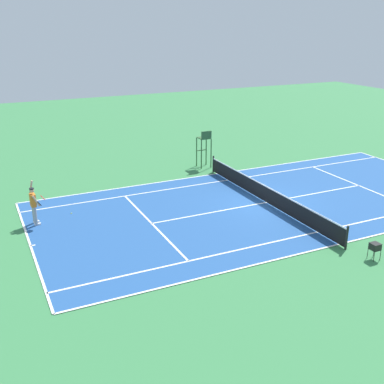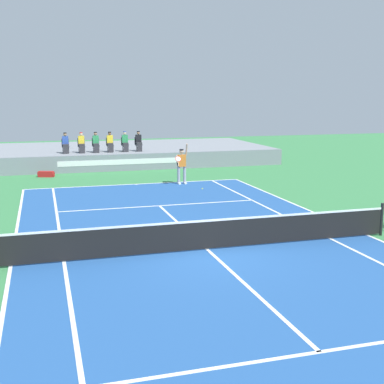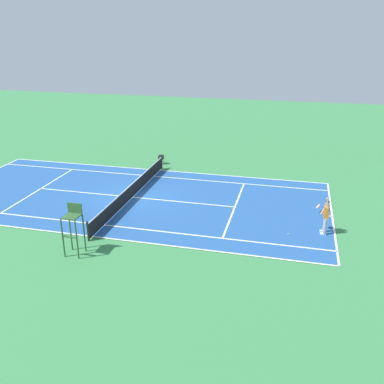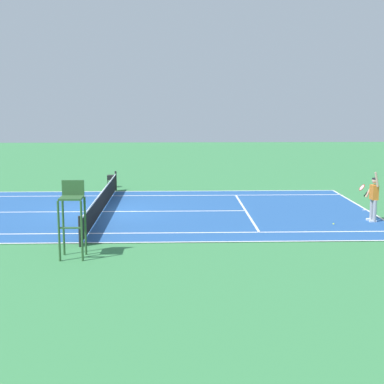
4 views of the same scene
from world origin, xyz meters
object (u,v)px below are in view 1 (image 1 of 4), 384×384
Objects in this scene: tennis_ball at (71,213)px; umpire_chair at (204,144)px; tennis_player at (34,205)px; ball_hopper at (375,246)px.

tennis_ball is 0.03× the size of umpire_chair.
tennis_ball is 10.63m from umpire_chair.
tennis_player is 15.03m from ball_hopper.
tennis_player is 0.85× the size of umpire_chair.
tennis_player is 2.08m from tennis_ball.
umpire_chair is 14.34m from ball_hopper.
tennis_player is at bearing 113.48° from umpire_chair.
umpire_chair is at bearing 1.64° from ball_hopper.
tennis_player is 12.37m from umpire_chair.
ball_hopper is at bearing -134.87° from tennis_ball.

